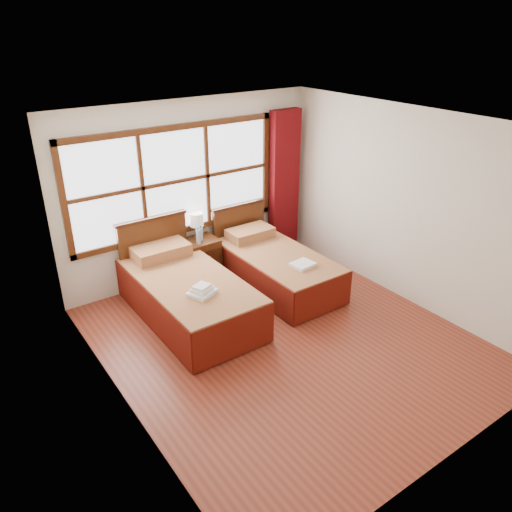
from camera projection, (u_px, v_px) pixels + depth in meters
floor at (285, 340)px, 6.10m from camera, size 4.50×4.50×0.00m
ceiling at (292, 125)px, 4.97m from camera, size 4.50×4.50×0.00m
wall_back at (191, 191)px, 7.19m from camera, size 4.00×0.00×4.00m
wall_left at (115, 296)px, 4.49m from camera, size 0.00×4.50×4.50m
wall_right at (407, 208)px, 6.57m from camera, size 0.00×4.50×4.50m
window at (176, 181)px, 6.94m from camera, size 3.16×0.06×1.56m
curtain at (284, 183)px, 7.97m from camera, size 0.50×0.16×2.30m
bed_left at (187, 293)px, 6.47m from camera, size 1.11×2.16×1.09m
bed_right at (275, 266)px, 7.24m from camera, size 1.01×2.03×0.98m
nightstand at (202, 259)px, 7.42m from camera, size 0.47×0.47×0.63m
towels_left at (202, 291)px, 5.93m from camera, size 0.38×0.36×0.13m
towels_right at (303, 264)px, 6.74m from camera, size 0.31×0.28×0.05m
lamp at (197, 220)px, 7.24m from camera, size 0.20×0.20×0.38m
bottle_near at (198, 236)px, 7.11m from camera, size 0.07×0.07×0.25m
bottle_far at (201, 234)px, 7.22m from camera, size 0.06×0.06×0.22m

